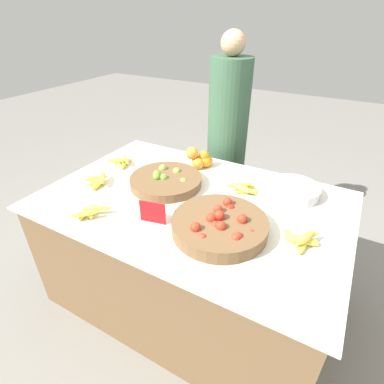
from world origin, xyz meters
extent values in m
plane|color=gray|center=(0.00, 0.00, 0.00)|extent=(12.00, 12.00, 0.00)
cube|color=brown|center=(0.00, 0.00, 0.36)|extent=(1.58, 1.05, 0.72)
cube|color=silver|center=(0.00, 0.00, 0.73)|extent=(1.65, 1.10, 0.01)
cylinder|color=brown|center=(-0.22, 0.07, 0.76)|extent=(0.43, 0.43, 0.05)
sphere|color=#7AB238|center=(-0.12, 0.07, 0.77)|extent=(0.05, 0.05, 0.05)
sphere|color=#6BA333|center=(-0.30, -0.04, 0.76)|extent=(0.05, 0.05, 0.05)
sphere|color=#89BC42|center=(-0.29, 0.15, 0.79)|extent=(0.05, 0.05, 0.05)
sphere|color=#6BA333|center=(-0.26, 0.05, 0.81)|extent=(0.05, 0.05, 0.05)
sphere|color=#89BC42|center=(-0.20, 0.16, 0.79)|extent=(0.05, 0.05, 0.05)
sphere|color=#89BC42|center=(-0.12, -0.01, 0.77)|extent=(0.04, 0.04, 0.04)
sphere|color=#89BC42|center=(-0.11, 0.09, 0.78)|extent=(0.05, 0.05, 0.05)
sphere|color=#6BA333|center=(-0.25, 0.03, 0.80)|extent=(0.05, 0.05, 0.05)
sphere|color=#7AB238|center=(-0.22, 0.05, 0.79)|extent=(0.05, 0.05, 0.05)
cylinder|color=brown|center=(0.25, -0.18, 0.77)|extent=(0.45, 0.45, 0.07)
sphere|color=red|center=(0.24, -0.17, 0.82)|extent=(0.05, 0.05, 0.05)
sphere|color=red|center=(0.18, -0.29, 0.81)|extent=(0.05, 0.05, 0.05)
sphere|color=red|center=(0.24, -0.15, 0.77)|extent=(0.05, 0.05, 0.05)
sphere|color=red|center=(0.23, -0.32, 0.79)|extent=(0.04, 0.04, 0.04)
sphere|color=red|center=(0.31, -0.26, 0.78)|extent=(0.05, 0.05, 0.05)
sphere|color=red|center=(0.40, -0.18, 0.79)|extent=(0.04, 0.04, 0.04)
sphere|color=red|center=(0.36, -0.17, 0.78)|extent=(0.04, 0.04, 0.04)
sphere|color=red|center=(0.36, -0.24, 0.80)|extent=(0.05, 0.05, 0.05)
sphere|color=red|center=(0.22, -0.04, 0.81)|extent=(0.05, 0.05, 0.05)
sphere|color=red|center=(0.26, -0.06, 0.78)|extent=(0.04, 0.04, 0.04)
sphere|color=red|center=(0.21, -0.12, 0.82)|extent=(0.05, 0.05, 0.05)
sphere|color=red|center=(0.24, -0.07, 0.78)|extent=(0.04, 0.04, 0.04)
sphere|color=red|center=(0.21, -0.19, 0.81)|extent=(0.05, 0.05, 0.05)
sphere|color=red|center=(0.24, -0.22, 0.80)|extent=(0.04, 0.04, 0.04)
sphere|color=red|center=(0.13, -0.23, 0.77)|extent=(0.04, 0.04, 0.04)
sphere|color=red|center=(0.36, -0.26, 0.80)|extent=(0.04, 0.04, 0.04)
sphere|color=red|center=(0.34, -0.13, 0.81)|extent=(0.05, 0.05, 0.05)
sphere|color=red|center=(0.22, -0.18, 0.79)|extent=(0.04, 0.04, 0.04)
sphere|color=red|center=(0.27, -0.22, 0.81)|extent=(0.05, 0.05, 0.05)
sphere|color=red|center=(0.25, -0.05, 0.79)|extent=(0.05, 0.05, 0.05)
sphere|color=orange|center=(-0.17, 0.38, 0.78)|extent=(0.08, 0.08, 0.08)
sphere|color=orange|center=(-0.12, 0.43, 0.77)|extent=(0.07, 0.07, 0.07)
sphere|color=orange|center=(-0.15, 0.35, 0.77)|extent=(0.08, 0.08, 0.08)
sphere|color=orange|center=(-0.12, 0.40, 0.78)|extent=(0.08, 0.08, 0.08)
sphere|color=orange|center=(-0.13, 0.40, 0.82)|extent=(0.07, 0.07, 0.07)
sphere|color=orange|center=(-0.20, 0.35, 0.84)|extent=(0.08, 0.08, 0.08)
cylinder|color=silver|center=(0.47, 0.32, 0.77)|extent=(0.29, 0.29, 0.06)
cube|color=red|center=(-0.07, -0.27, 0.80)|extent=(0.13, 0.03, 0.12)
ellipsoid|color=#EFDB4C|center=(0.56, -0.08, 0.75)|extent=(0.11, 0.13, 0.03)
ellipsoid|color=#EFDB4C|center=(0.60, -0.07, 0.75)|extent=(0.15, 0.04, 0.04)
ellipsoid|color=#EFDB4C|center=(0.60, -0.08, 0.75)|extent=(0.16, 0.08, 0.04)
ellipsoid|color=#EFDB4C|center=(0.62, -0.11, 0.75)|extent=(0.04, 0.13, 0.03)
ellipsoid|color=#EFDB4C|center=(0.62, -0.09, 0.78)|extent=(0.08, 0.14, 0.04)
ellipsoid|color=#EFDB4C|center=(0.62, -0.07, 0.77)|extent=(0.12, 0.14, 0.03)
ellipsoid|color=#EFDB4C|center=(0.20, 0.23, 0.75)|extent=(0.15, 0.04, 0.03)
ellipsoid|color=#EFDB4C|center=(0.24, 0.21, 0.75)|extent=(0.13, 0.10, 0.03)
ellipsoid|color=#EFDB4C|center=(0.21, 0.27, 0.75)|extent=(0.12, 0.06, 0.03)
ellipsoid|color=#EFDB4C|center=(0.22, 0.22, 0.75)|extent=(0.15, 0.06, 0.03)
ellipsoid|color=#EFDB4C|center=(0.19, 0.21, 0.78)|extent=(0.14, 0.12, 0.03)
ellipsoid|color=#EFDB4C|center=(0.22, 0.19, 0.78)|extent=(0.13, 0.05, 0.03)
ellipsoid|color=#EFDB4C|center=(-0.39, -0.38, 0.75)|extent=(0.11, 0.09, 0.03)
ellipsoid|color=#EFDB4C|center=(-0.40, -0.37, 0.75)|extent=(0.04, 0.13, 0.03)
ellipsoid|color=#EFDB4C|center=(-0.41, -0.40, 0.75)|extent=(0.07, 0.12, 0.03)
ellipsoid|color=#EFDB4C|center=(-0.36, -0.36, 0.77)|extent=(0.15, 0.11, 0.03)
ellipsoid|color=#EFDB4C|center=(-0.37, -0.42, 0.77)|extent=(0.12, 0.12, 0.03)
ellipsoid|color=#EFDB4C|center=(-0.60, 0.13, 0.75)|extent=(0.08, 0.12, 0.03)
ellipsoid|color=#EFDB4C|center=(-0.62, 0.16, 0.75)|extent=(0.06, 0.12, 0.03)
ellipsoid|color=#EFDB4C|center=(-0.62, 0.11, 0.75)|extent=(0.13, 0.08, 0.03)
ellipsoid|color=#EFDB4C|center=(-0.61, 0.17, 0.77)|extent=(0.13, 0.11, 0.03)
ellipsoid|color=#EFDB4C|center=(-0.63, 0.11, 0.78)|extent=(0.13, 0.11, 0.04)
ellipsoid|color=#EFDB4C|center=(-0.60, -0.11, 0.75)|extent=(0.16, 0.04, 0.03)
ellipsoid|color=#EFDB4C|center=(-0.61, -0.13, 0.75)|extent=(0.12, 0.06, 0.03)
ellipsoid|color=#EFDB4C|center=(-0.56, -0.14, 0.75)|extent=(0.08, 0.16, 0.03)
ellipsoid|color=#EFDB4C|center=(-0.58, -0.13, 0.75)|extent=(0.06, 0.12, 0.03)
ellipsoid|color=#EFDB4C|center=(-0.56, -0.10, 0.78)|extent=(0.12, 0.14, 0.03)
ellipsoid|color=#EFDB4C|center=(-0.60, -0.12, 0.77)|extent=(0.11, 0.13, 0.03)
cylinder|color=#385B42|center=(-0.14, 0.80, 0.68)|extent=(0.30, 0.30, 1.37)
sphere|color=tan|center=(-0.14, 0.80, 1.45)|extent=(0.16, 0.16, 0.16)
camera|label=1|loc=(0.68, -1.21, 1.64)|focal=28.00mm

